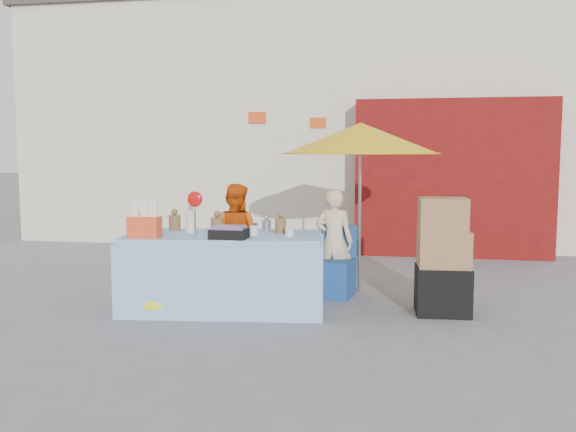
% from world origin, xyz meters
% --- Properties ---
extents(ground, '(80.00, 80.00, 0.00)m').
position_xyz_m(ground, '(0.00, 0.00, 0.00)').
color(ground, slate).
rests_on(ground, ground).
extents(backdrop, '(14.00, 8.00, 7.80)m').
position_xyz_m(backdrop, '(0.52, 7.52, 3.10)').
color(backdrop, silver).
rests_on(backdrop, ground).
extents(market_table, '(2.29, 1.27, 1.32)m').
position_xyz_m(market_table, '(-0.56, 0.11, 0.43)').
color(market_table, '#89A5DC').
rests_on(market_table, ground).
extents(chair_left, '(0.56, 0.55, 0.85)m').
position_xyz_m(chair_left, '(-0.69, 0.94, 0.26)').
color(chair_left, navy).
rests_on(chair_left, ground).
extents(chair_right, '(0.56, 0.55, 0.85)m').
position_xyz_m(chair_right, '(0.56, 0.94, 0.26)').
color(chair_right, navy).
rests_on(chair_right, ground).
extents(vendor_orange, '(0.74, 0.62, 1.34)m').
position_xyz_m(vendor_orange, '(-0.69, 1.07, 0.67)').
color(vendor_orange, '#DA4F0B').
rests_on(vendor_orange, ground).
extents(vendor_beige, '(0.52, 0.39, 1.30)m').
position_xyz_m(vendor_beige, '(0.56, 1.07, 0.65)').
color(vendor_beige, beige).
rests_on(vendor_beige, ground).
extents(umbrella, '(1.90, 1.90, 2.09)m').
position_xyz_m(umbrella, '(0.86, 1.22, 1.89)').
color(umbrella, gray).
rests_on(umbrella, ground).
extents(box_stack, '(0.59, 0.50, 1.25)m').
position_xyz_m(box_stack, '(1.80, 0.33, 0.58)').
color(box_stack, black).
rests_on(box_stack, ground).
extents(tarp_bundle, '(0.80, 0.71, 0.30)m').
position_xyz_m(tarp_bundle, '(-1.20, -0.22, 0.15)').
color(tarp_bundle, yellow).
rests_on(tarp_bundle, ground).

